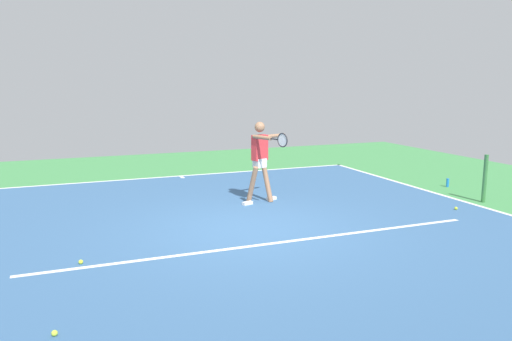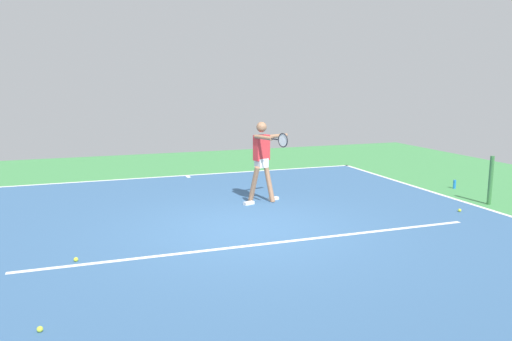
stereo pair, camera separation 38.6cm
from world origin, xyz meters
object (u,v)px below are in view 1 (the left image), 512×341
(net_post, at_px, (485,179))
(water_bottle, at_px, (448,183))
(tennis_ball_by_baseline, at_px, (456,208))
(tennis_ball_by_sideline, at_px, (81,262))
(tennis_ball_centre_court, at_px, (55,333))
(tennis_player, at_px, (261,156))

(net_post, relative_size, water_bottle, 4.86)
(tennis_ball_by_baseline, distance_m, tennis_ball_by_sideline, 7.48)
(net_post, bearing_deg, water_bottle, -105.57)
(water_bottle, bearing_deg, net_post, 74.43)
(net_post, height_order, water_bottle, net_post)
(tennis_ball_centre_court, bearing_deg, tennis_ball_by_baseline, -161.74)
(tennis_ball_by_baseline, height_order, tennis_ball_centre_court, same)
(tennis_ball_by_sideline, distance_m, water_bottle, 9.27)
(water_bottle, bearing_deg, tennis_ball_by_sideline, 14.63)
(tennis_player, xyz_separation_m, water_bottle, (-5.06, 0.21, -0.93))
(tennis_player, distance_m, tennis_ball_by_sideline, 4.78)
(tennis_ball_by_sideline, bearing_deg, tennis_ball_centre_court, 80.29)
(net_post, height_order, tennis_ball_by_sideline, net_post)
(tennis_player, relative_size, tennis_ball_by_baseline, 27.37)
(net_post, distance_m, tennis_player, 4.98)
(tennis_player, height_order, tennis_ball_centre_court, tennis_player)
(net_post, distance_m, tennis_ball_centre_court, 9.37)
(net_post, xyz_separation_m, tennis_player, (4.61, -1.80, 0.50))
(tennis_ball_by_baseline, distance_m, tennis_ball_centre_court, 8.25)
(net_post, relative_size, tennis_player, 0.59)
(tennis_ball_by_baseline, bearing_deg, net_post, -163.64)
(tennis_ball_by_sideline, bearing_deg, tennis_player, -146.93)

